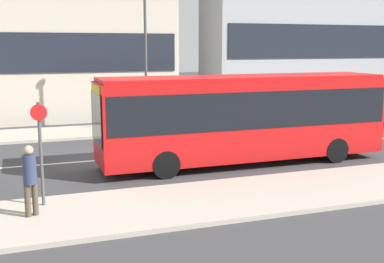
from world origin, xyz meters
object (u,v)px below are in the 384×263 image
at_px(parked_car_0, 311,118).
at_px(bus_stop_sign, 41,146).
at_px(city_bus, 244,114).
at_px(pedestrian_near_stop, 30,176).
at_px(street_lamp, 145,42).

relative_size(parked_car_0, bus_stop_sign, 1.51).
bearing_deg(city_bus, parked_car_0, 36.87).
bearing_deg(city_bus, bus_stop_sign, -161.02).
bearing_deg(city_bus, pedestrian_near_stop, -157.02).
bearing_deg(pedestrian_near_stop, bus_stop_sign, -134.10).
bearing_deg(street_lamp, bus_stop_sign, -117.68).
bearing_deg(bus_stop_sign, city_bus, 22.02).
bearing_deg(street_lamp, parked_car_0, -14.21).
bearing_deg(pedestrian_near_stop, city_bus, -175.88).
height_order(bus_stop_sign, street_lamp, street_lamp).
relative_size(city_bus, bus_stop_sign, 3.89).
xyz_separation_m(bus_stop_sign, street_lamp, (5.62, 10.71, 2.84)).
relative_size(parked_car_0, street_lamp, 0.58).
xyz_separation_m(city_bus, parked_car_0, (6.63, 5.55, -1.27)).
bearing_deg(parked_car_0, city_bus, -140.09).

